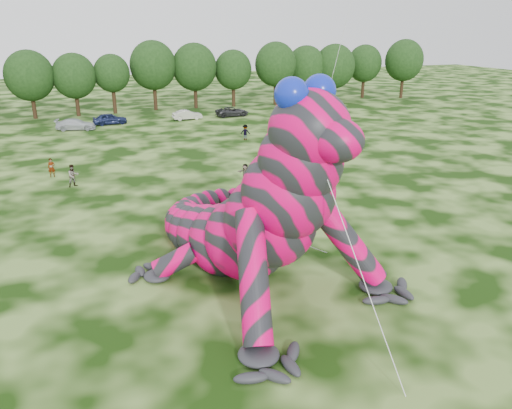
{
  "coord_description": "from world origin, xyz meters",
  "views": [
    {
      "loc": [
        -5.52,
        -20.93,
        12.58
      ],
      "look_at": [
        2.83,
        1.36,
        4.0
      ],
      "focal_mm": 35.0,
      "sensor_mm": 36.0,
      "label": 1
    }
  ],
  "objects": [
    {
      "name": "tree_10",
      "position": [
        7.4,
        58.58,
        5.25
      ],
      "size": [
        7.09,
        6.38,
        10.5
      ],
      "primitive_type": null,
      "color": "black",
      "rests_on": "ground"
    },
    {
      "name": "tree_17",
      "position": [
        51.95,
        56.66,
        5.15
      ],
      "size": [
        6.98,
        6.28,
        10.3
      ],
      "primitive_type": null,
      "color": "black",
      "rests_on": "ground"
    },
    {
      "name": "tree_9",
      "position": [
        1.06,
        57.35,
        4.34
      ],
      "size": [
        5.27,
        4.74,
        8.68
      ],
      "primitive_type": null,
      "color": "black",
      "rests_on": "ground"
    },
    {
      "name": "tree_13",
      "position": [
        27.13,
        57.13,
        5.06
      ],
      "size": [
        6.83,
        6.15,
        10.13
      ],
      "primitive_type": null,
      "color": "black",
      "rests_on": "ground"
    },
    {
      "name": "tree_16",
      "position": [
        45.45,
        59.37,
        4.69
      ],
      "size": [
        6.26,
        5.63,
        9.37
      ],
      "primitive_type": null,
      "color": "black",
      "rests_on": "ground"
    },
    {
      "name": "car_6",
      "position": [
        16.85,
        48.77,
        0.67
      ],
      "size": [
        4.87,
        2.33,
        1.34
      ],
      "primitive_type": "imported",
      "rotation": [
        0.0,
        0.0,
        1.59
      ],
      "color": "#28282B",
      "rests_on": "ground"
    },
    {
      "name": "car_5",
      "position": [
        10.04,
        48.29,
        0.68
      ],
      "size": [
        4.16,
        1.59,
        1.35
      ],
      "primitive_type": "imported",
      "rotation": [
        0.0,
        0.0,
        1.61
      ],
      "color": "#BCB7AE",
      "rests_on": "ground"
    },
    {
      "name": "tree_7",
      "position": [
        -10.08,
        56.8,
        4.74
      ],
      "size": [
        6.68,
        6.01,
        9.48
      ],
      "primitive_type": null,
      "color": "black",
      "rests_on": "ground"
    },
    {
      "name": "tree_14",
      "position": [
        33.46,
        58.72,
        4.7
      ],
      "size": [
        6.82,
        6.14,
        9.4
      ],
      "primitive_type": null,
      "color": "black",
      "rests_on": "ground"
    },
    {
      "name": "tree_15",
      "position": [
        38.47,
        57.77,
        4.82
      ],
      "size": [
        7.17,
        6.45,
        9.63
      ],
      "primitive_type": null,
      "color": "black",
      "rests_on": "ground"
    },
    {
      "name": "tree_11",
      "position": [
        13.79,
        58.2,
        5.03
      ],
      "size": [
        7.01,
        6.31,
        10.07
      ],
      "primitive_type": null,
      "color": "black",
      "rests_on": "ground"
    },
    {
      "name": "spectator_2",
      "position": [
        13.34,
        32.97,
        0.9
      ],
      "size": [
        1.33,
        1.08,
        1.79
      ],
      "primitive_type": "imported",
      "rotation": [
        0.0,
        0.0,
        2.73
      ],
      "color": "gray",
      "rests_on": "ground"
    },
    {
      "name": "spectator_5",
      "position": [
        7.73,
        17.06,
        0.85
      ],
      "size": [
        1.03,
        1.64,
        1.69
      ],
      "primitive_type": "imported",
      "rotation": [
        0.0,
        0.0,
        5.08
      ],
      "color": "gray",
      "rests_on": "ground"
    },
    {
      "name": "ground",
      "position": [
        0.0,
        0.0,
        0.0
      ],
      "size": [
        240.0,
        240.0,
        0.0
      ],
      "primitive_type": "plane",
      "color": "#16330A",
      "rests_on": "ground"
    },
    {
      "name": "tree_8",
      "position": [
        -4.22,
        56.99,
        4.47
      ],
      "size": [
        6.14,
        5.53,
        8.94
      ],
      "primitive_type": null,
      "color": "black",
      "rests_on": "ground"
    },
    {
      "name": "car_3",
      "position": [
        -4.91,
        46.06,
        0.71
      ],
      "size": [
        5.16,
        2.93,
        1.41
      ],
      "primitive_type": "imported",
      "rotation": [
        0.0,
        0.0,
        1.36
      ],
      "color": "#B2B7BC",
      "rests_on": "ground"
    },
    {
      "name": "car_4",
      "position": [
        -0.49,
        48.39,
        0.76
      ],
      "size": [
        4.57,
        2.1,
        1.52
      ],
      "primitive_type": "imported",
      "rotation": [
        0.0,
        0.0,
        1.64
      ],
      "color": "#161E46",
      "rests_on": "ground"
    },
    {
      "name": "spectator_1",
      "position": [
        -5.82,
        21.18,
        0.93
      ],
      "size": [
        1.09,
        0.97,
        1.87
      ],
      "primitive_type": "imported",
      "rotation": [
        0.0,
        0.0,
        0.35
      ],
      "color": "gray",
      "rests_on": "ground"
    },
    {
      "name": "spectator_3",
      "position": [
        16.08,
        28.21,
        0.93
      ],
      "size": [
        0.55,
        1.13,
        1.86
      ],
      "primitive_type": "imported",
      "rotation": [
        0.0,
        0.0,
        1.48
      ],
      "color": "gray",
      "rests_on": "ground"
    },
    {
      "name": "tree_12",
      "position": [
        20.01,
        57.74,
        4.49
      ],
      "size": [
        5.99,
        5.39,
        8.97
      ],
      "primitive_type": null,
      "color": "black",
      "rests_on": "ground"
    },
    {
      "name": "car_7",
      "position": [
        28.68,
        48.54,
        0.63
      ],
      "size": [
        4.51,
        2.25,
        1.26
      ],
      "primitive_type": "imported",
      "rotation": [
        0.0,
        0.0,
        1.46
      ],
      "color": "white",
      "rests_on": "ground"
    },
    {
      "name": "inflatable_gecko",
      "position": [
        1.61,
        2.36,
        5.37
      ],
      "size": [
        24.95,
        26.77,
        10.73
      ],
      "primitive_type": null,
      "rotation": [
        0.0,
        0.0,
        0.4
      ],
      "color": "#E5005A",
      "rests_on": "ground"
    },
    {
      "name": "spectator_0",
      "position": [
        -7.53,
        24.79,
        0.83
      ],
      "size": [
        0.63,
        0.43,
        1.66
      ],
      "primitive_type": "imported",
      "rotation": [
        0.0,
        0.0,
        6.23
      ],
      "color": "gray",
      "rests_on": "ground"
    }
  ]
}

